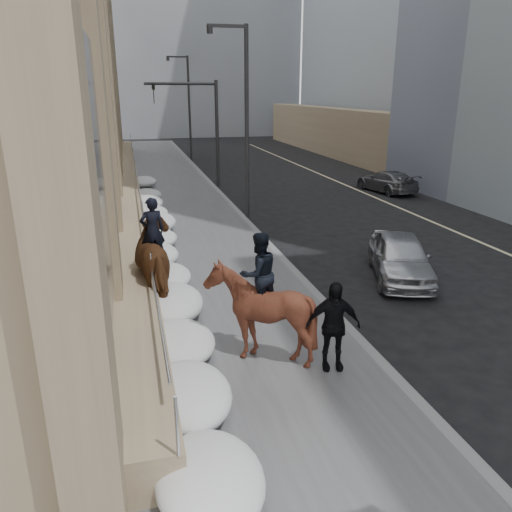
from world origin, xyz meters
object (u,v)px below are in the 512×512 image
(mounted_horse_right, at_px, (259,307))
(car_silver, at_px, (400,257))
(car_grey, at_px, (387,181))
(mounted_horse_left, at_px, (160,260))
(pedestrian, at_px, (333,326))

(mounted_horse_right, xyz_separation_m, car_silver, (5.38, 3.78, -0.58))
(mounted_horse_right, bearing_deg, car_silver, -162.20)
(car_grey, bearing_deg, mounted_horse_right, 45.21)
(mounted_horse_right, relative_size, car_silver, 0.67)
(mounted_horse_left, height_order, pedestrian, mounted_horse_left)
(car_silver, height_order, car_grey, car_silver)
(mounted_horse_left, height_order, car_grey, mounted_horse_left)
(car_silver, xyz_separation_m, car_grey, (6.23, 12.44, -0.08))
(pedestrian, relative_size, car_grey, 0.45)
(mounted_horse_left, xyz_separation_m, pedestrian, (3.06, -4.13, -0.25))
(mounted_horse_right, xyz_separation_m, car_grey, (11.61, 16.22, -0.66))
(mounted_horse_left, relative_size, mounted_horse_right, 1.07)
(pedestrian, bearing_deg, car_silver, 59.81)
(mounted_horse_left, bearing_deg, pedestrian, 115.28)
(car_silver, bearing_deg, mounted_horse_left, -157.18)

